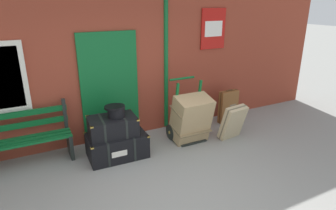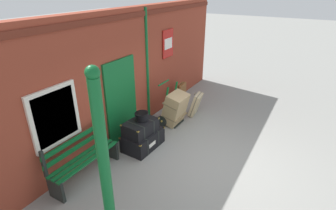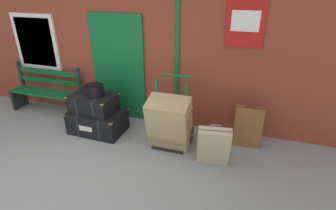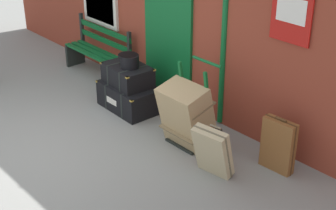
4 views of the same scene
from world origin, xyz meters
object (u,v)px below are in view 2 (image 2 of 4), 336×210
Objects in this scene: platform_bench at (83,158)px; steamer_trunk_middle at (141,127)px; lamp_post at (109,205)px; round_hatbox at (142,116)px; porters_trolley at (170,113)px; steamer_trunk_base at (143,139)px; suitcase_brown at (181,94)px; large_brown_trunk at (175,108)px; suitcase_olive at (196,104)px.

steamer_trunk_middle is at bearing -16.67° from platform_bench.
lamp_post reaches higher than platform_bench.
round_hatbox is 0.29× the size of porters_trolley.
lamp_post is 2.48× the size of porters_trolley.
suitcase_brown is at bearing 7.47° from steamer_trunk_base.
suitcase_brown is at bearing 19.94° from large_brown_trunk.
platform_bench reaches higher than large_brown_trunk.
large_brown_trunk reaches higher than steamer_trunk_base.
lamp_post is at bearing -122.55° from platform_bench.
large_brown_trunk is at bearing -4.32° from round_hatbox.
platform_bench is 1.63m from round_hatbox.
lamp_post reaches higher than round_hatbox.
suitcase_brown is (1.26, 0.46, -0.11)m from large_brown_trunk.
round_hatbox is (0.07, -0.01, 0.28)m from steamer_trunk_middle.
steamer_trunk_middle is 2.35m from suitcase_olive.
porters_trolley is at bearing 2.09° from steamer_trunk_middle.
steamer_trunk_middle is at bearing 162.38° from steamer_trunk_base.
platform_bench is 4.22m from suitcase_brown.
platform_bench reaches higher than suitcase_olive.
platform_bench is (1.17, 1.84, -0.69)m from lamp_post.
lamp_post is 3.02m from steamer_trunk_middle.
suitcase_brown is at bearing 17.95° from lamp_post.
round_hatbox is at bearing -6.61° from steamer_trunk_middle.
porters_trolley reaches higher than large_brown_trunk.
large_brown_trunk is (1.51, -0.12, -0.10)m from steamer_trunk_middle.
suitcase_brown is at bearing 57.48° from suitcase_olive.
round_hatbox is 0.36× the size of large_brown_trunk.
suitcase_olive is at bearing 11.56° from lamp_post.
suitcase_brown is (2.72, 0.36, 0.16)m from steamer_trunk_base.
steamer_trunk_base is at bearing 176.03° from large_brown_trunk.
porters_trolley is at bearing 2.52° from round_hatbox.
porters_trolley is 1.68× the size of suitcase_olive.
suitcase_brown is (0.47, 0.74, 0.01)m from suitcase_olive.
porters_trolley is at bearing -167.24° from suitcase_brown.
steamer_trunk_base is 1.08× the size of large_brown_trunk.
round_hatbox reaches higher than suitcase_olive.
platform_bench is 2.08× the size of suitcase_brown.
platform_bench is at bearing 57.45° from lamp_post.
steamer_trunk_middle is 1.54m from porters_trolley.
platform_bench is 1.33× the size of porters_trolley.
large_brown_trunk is at bearing -10.54° from platform_bench.
steamer_trunk_base is 0.37m from steamer_trunk_middle.
lamp_post is 5.08m from suitcase_olive.
large_brown_trunk is 1.25× the size of suitcase_brown.
steamer_trunk_middle is (-0.05, 0.02, 0.37)m from steamer_trunk_base.
suitcase_olive is (0.79, -0.45, 0.08)m from porters_trolley.
round_hatbox is 0.48× the size of suitcase_olive.
suitcase_olive is at bearing -9.95° from round_hatbox.
platform_bench is 1.67× the size of large_brown_trunk.
steamer_trunk_middle is (2.62, 1.41, -0.55)m from lamp_post.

